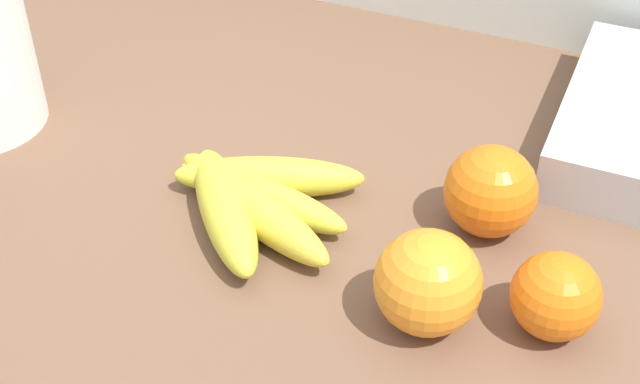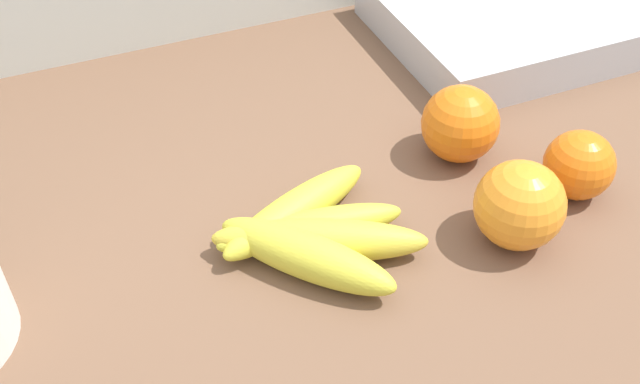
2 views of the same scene
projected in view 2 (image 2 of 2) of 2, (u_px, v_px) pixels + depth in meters
name	position (u px, v px, depth m)	size (l,w,h in m)	color
wall_back	(263.00, 165.00, 1.15)	(1.93, 0.06, 1.30)	silver
banana_bunch	(308.00, 235.00, 0.65)	(0.19, 0.18, 0.04)	gold
orange_back_right	(579.00, 165.00, 0.70)	(0.07, 0.07, 0.07)	orange
orange_front	(460.00, 124.00, 0.74)	(0.08, 0.08, 0.08)	orange
orange_center	(520.00, 205.00, 0.65)	(0.08, 0.08, 0.08)	orange
sink_basin	(548.00, 8.00, 0.93)	(0.41, 0.26, 0.20)	#B7BABF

